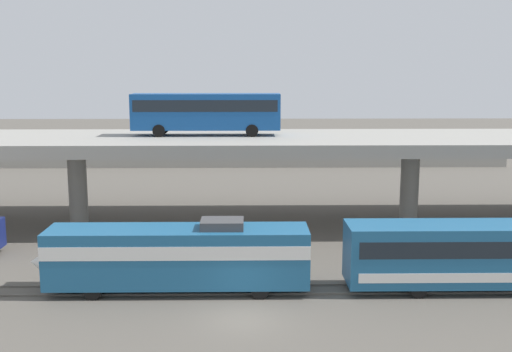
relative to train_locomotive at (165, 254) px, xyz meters
name	(u,v)px	position (x,y,z in m)	size (l,w,h in m)	color
ground_plane	(243,318)	(4.43, -4.00, -2.19)	(260.00, 260.00, 0.00)	#565149
rail_strip_near	(244,294)	(4.43, -0.73, -2.13)	(110.00, 0.12, 0.12)	#59544C
rail_strip_far	(244,285)	(4.43, 0.73, -2.13)	(110.00, 0.12, 0.12)	#59544C
train_locomotive	(165,254)	(0.00, 0.00, 0.00)	(15.72, 3.04, 4.18)	#1E5984
highway_overpass	(244,144)	(4.43, 16.00, 4.31)	(96.00, 12.39, 7.16)	gray
transit_bus_on_overpass	(206,110)	(1.36, 16.77, 7.03)	(12.00, 2.68, 3.40)	#14478C
pier_parking_lot	(245,155)	(4.43, 51.00, -1.35)	(67.87, 12.01, 1.68)	gray
parked_car_0	(57,143)	(-21.62, 51.81, 0.26)	(4.02, 1.94, 1.50)	#B7B7BC
parked_car_1	(401,144)	(25.62, 49.55, 0.26)	(4.16, 1.88, 1.50)	#B7B7BC
parked_car_2	(230,143)	(2.28, 52.03, 0.26)	(4.12, 1.93, 1.50)	maroon
parked_car_3	(259,145)	(6.34, 49.50, 0.26)	(4.45, 1.91, 1.50)	#0C4C26
parked_car_4	(331,142)	(16.56, 52.72, 0.26)	(4.35, 2.00, 1.50)	maroon
parked_car_5	(136,143)	(-10.75, 51.64, 0.26)	(4.29, 1.86, 1.50)	black
parked_car_6	(409,143)	(27.36, 51.69, 0.26)	(4.01, 1.99, 1.50)	#B7B7BC
harbor_water	(245,142)	(4.43, 74.00, -2.19)	(140.00, 36.00, 0.01)	#2D5170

